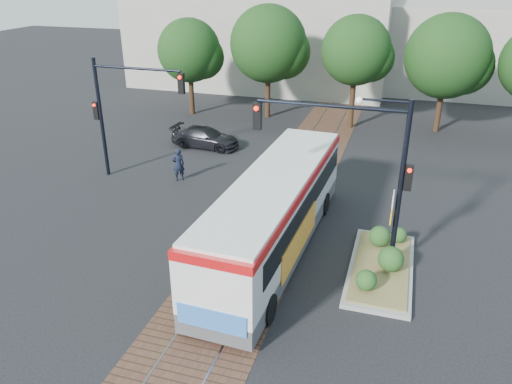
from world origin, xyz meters
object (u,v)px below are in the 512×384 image
at_px(traffic_island, 382,261).
at_px(signal_pole_left, 119,103).
at_px(officer, 178,165).
at_px(city_bus, 275,209).
at_px(signal_pole_main, 365,158).
at_px(parked_car, 205,137).

relative_size(traffic_island, signal_pole_left, 0.87).
bearing_deg(traffic_island, officer, 153.06).
height_order(city_bus, signal_pole_left, signal_pole_left).
height_order(traffic_island, signal_pole_main, signal_pole_main).
bearing_deg(signal_pole_main, officer, 151.19).
relative_size(traffic_island, officer, 3.11).
height_order(city_bus, traffic_island, city_bus).
relative_size(signal_pole_main, officer, 3.59).
xyz_separation_m(city_bus, signal_pole_left, (-9.13, 4.66, 2.14)).
bearing_deg(traffic_island, signal_pole_left, 159.64).
relative_size(signal_pole_main, signal_pole_left, 1.00).
xyz_separation_m(traffic_island, signal_pole_left, (-13.19, 4.89, 3.54)).
bearing_deg(parked_car, city_bus, -141.03).
xyz_separation_m(traffic_island, parked_car, (-11.11, 10.37, 0.27)).
relative_size(signal_pole_left, parked_car, 1.45).
distance_m(traffic_island, officer, 11.75).
bearing_deg(traffic_island, parked_car, 136.96).
bearing_deg(officer, city_bus, 105.35).
bearing_deg(city_bus, parked_car, 127.36).
relative_size(city_bus, parked_car, 2.82).
xyz_separation_m(officer, parked_car, (-0.65, 5.06, -0.24)).
relative_size(city_bus, officer, 6.97).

